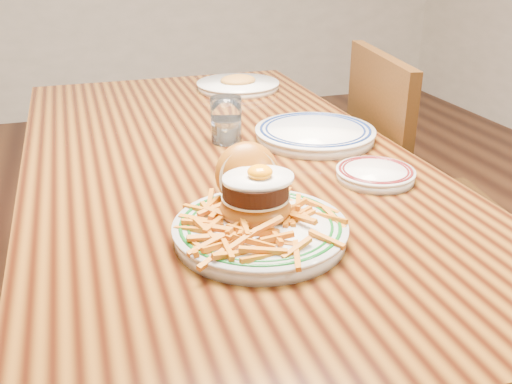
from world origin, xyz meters
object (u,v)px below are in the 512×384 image
object	(u,v)px
main_plate	(258,214)
side_plate	(375,173)
table	(220,190)
chair_right	(410,201)

from	to	relation	value
main_plate	side_plate	xyz separation A→B (m)	(0.30, 0.15, -0.02)
table	side_plate	xyz separation A→B (m)	(0.27, -0.24, 0.10)
chair_right	side_plate	xyz separation A→B (m)	(-0.33, -0.35, 0.27)
table	chair_right	world-z (taller)	chair_right
table	side_plate	world-z (taller)	side_plate
table	main_plate	xyz separation A→B (m)	(-0.03, -0.38, 0.13)
chair_right	main_plate	bearing A→B (deg)	47.45
main_plate	side_plate	size ratio (longest dim) A/B	1.87
chair_right	side_plate	distance (m)	0.55
chair_right	table	bearing A→B (deg)	19.85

